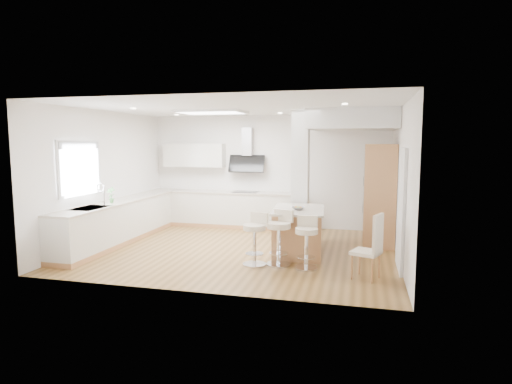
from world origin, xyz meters
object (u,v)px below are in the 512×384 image
(peninsula, at_px, (298,231))
(bar_stool_c, at_px, (307,240))
(bar_stool_a, at_px, (255,236))
(bar_stool_b, at_px, (279,235))
(dining_chair, at_px, (372,245))

(peninsula, height_order, bar_stool_c, peninsula)
(peninsula, height_order, bar_stool_a, peninsula)
(bar_stool_b, distance_m, dining_chair, 1.61)
(bar_stool_a, height_order, bar_stool_c, bar_stool_a)
(bar_stool_a, bearing_deg, peninsula, 78.56)
(peninsula, bearing_deg, dining_chair, -48.96)
(peninsula, height_order, dining_chair, dining_chair)
(bar_stool_a, bearing_deg, bar_stool_c, 22.64)
(bar_stool_b, distance_m, bar_stool_c, 0.49)
(peninsula, bearing_deg, bar_stool_b, -108.63)
(peninsula, height_order, bar_stool_b, bar_stool_b)
(bar_stool_a, distance_m, bar_stool_b, 0.43)
(bar_stool_a, bearing_deg, bar_stool_b, 36.03)
(bar_stool_a, relative_size, dining_chair, 0.88)
(dining_chair, bearing_deg, bar_stool_c, -178.04)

